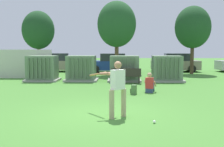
# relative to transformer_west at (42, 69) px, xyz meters

# --- Properties ---
(ground_plane) EXTENTS (96.00, 96.00, 0.00)m
(ground_plane) POSITION_rel_transformer_west_xyz_m (4.46, -9.02, -0.79)
(ground_plane) COLOR #478433
(fence_panel) EXTENTS (4.80, 0.12, 2.00)m
(fence_panel) POSITION_rel_transformer_west_xyz_m (-2.16, 1.48, 0.21)
(fence_panel) COLOR beige
(fence_panel) RESTS_ON ground
(transformer_west) EXTENTS (2.10, 1.70, 1.62)m
(transformer_west) POSITION_rel_transformer_west_xyz_m (0.00, 0.00, 0.00)
(transformer_west) COLOR #9E9B93
(transformer_west) RESTS_ON ground
(transformer_mid_west) EXTENTS (2.10, 1.70, 1.62)m
(transformer_mid_west) POSITION_rel_transformer_west_xyz_m (2.50, 0.10, 0.00)
(transformer_mid_west) COLOR #9E9B93
(transformer_mid_west) RESTS_ON ground
(transformer_mid_east) EXTENTS (2.10, 1.70, 1.62)m
(transformer_mid_east) POSITION_rel_transformer_west_xyz_m (5.26, 0.03, 0.00)
(transformer_mid_east) COLOR #9E9B93
(transformer_mid_east) RESTS_ON ground
(transformer_east) EXTENTS (2.10, 1.70, 1.62)m
(transformer_east) POSITION_rel_transformer_west_xyz_m (7.95, 0.07, 0.00)
(transformer_east) COLOR #9E9B93
(transformer_east) RESTS_ON ground
(park_bench) EXTENTS (1.84, 0.68, 0.92)m
(park_bench) POSITION_rel_transformer_west_xyz_m (5.37, -1.09, -0.25)
(park_bench) COLOR #2D2823
(park_bench) RESTS_ON ground
(batter) EXTENTS (1.25, 1.38, 1.74)m
(batter) POSITION_rel_transformer_west_xyz_m (4.95, -9.41, 0.19)
(batter) COLOR tan
(batter) RESTS_ON ground
(sports_ball) EXTENTS (0.09, 0.09, 0.09)m
(sports_ball) POSITION_rel_transformer_west_xyz_m (6.04, -10.10, -0.74)
(sports_ball) COLOR white
(sports_ball) RESTS_ON ground
(seated_spectator) EXTENTS (0.63, 0.78, 0.96)m
(seated_spectator) POSITION_rel_transformer_west_xyz_m (6.45, -4.47, -0.41)
(seated_spectator) COLOR #384C75
(seated_spectator) RESTS_ON ground
(backpack) EXTENTS (0.32, 0.36, 0.44)m
(backpack) POSITION_rel_transformer_west_xyz_m (5.66, -5.08, -0.57)
(backpack) COLOR #4C723F
(backpack) RESTS_ON ground
(tree_left) EXTENTS (2.75, 2.75, 5.25)m
(tree_left) POSITION_rel_transformer_west_xyz_m (-2.07, 6.31, 2.82)
(tree_left) COLOR #4C3828
(tree_left) RESTS_ON ground
(tree_center_left) EXTENTS (2.99, 2.99, 5.71)m
(tree_center_left) POSITION_rel_transformer_west_xyz_m (4.69, 4.21, 3.13)
(tree_center_left) COLOR brown
(tree_center_left) RESTS_ON ground
(tree_center_right) EXTENTS (2.86, 2.86, 5.46)m
(tree_center_right) POSITION_rel_transformer_west_xyz_m (10.79, 5.29, 2.96)
(tree_center_right) COLOR #4C3828
(tree_center_right) RESTS_ON ground
(parked_car_leftmost) EXTENTS (4.39, 2.35, 1.62)m
(parked_car_leftmost) POSITION_rel_transformer_west_xyz_m (-0.85, 7.26, -0.04)
(parked_car_leftmost) COLOR gray
(parked_car_leftmost) RESTS_ON ground
(parked_car_left_of_center) EXTENTS (4.32, 2.16, 1.62)m
(parked_car_left_of_center) POSITION_rel_transformer_west_xyz_m (4.15, 6.73, -0.04)
(parked_car_left_of_center) COLOR navy
(parked_car_left_of_center) RESTS_ON ground
(parked_car_right_of_center) EXTENTS (4.21, 1.94, 1.62)m
(parked_car_right_of_center) POSITION_rel_transformer_west_xyz_m (9.87, 7.39, -0.04)
(parked_car_right_of_center) COLOR gray
(parked_car_right_of_center) RESTS_ON ground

